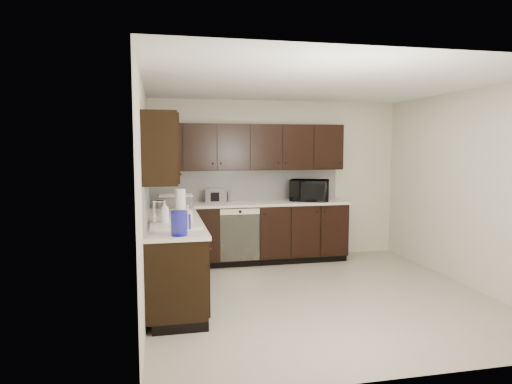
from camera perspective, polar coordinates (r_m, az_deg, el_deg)
floor at (r=5.67m, az=7.75°, el=-12.69°), size 4.00×4.00×0.00m
ceiling at (r=5.42m, az=8.12°, el=13.22°), size 4.00×4.00×0.00m
wall_back at (r=7.31m, az=2.56°, el=1.54°), size 4.00×0.02×2.50m
wall_left at (r=5.08m, az=-13.76°, el=-0.51°), size 0.02×4.00×2.50m
wall_right at (r=6.37m, az=25.08°, el=0.36°), size 0.02×4.00×2.50m
wall_front at (r=3.61m, az=18.87°, el=-3.21°), size 4.00×0.02×2.50m
lower_cabinets at (r=6.37m, az=-4.27°, el=-6.72°), size 3.00×2.80×0.90m
countertop at (r=6.28m, az=-4.32°, el=-2.21°), size 3.03×2.83×0.04m
backsplash at (r=6.43m, az=-6.44°, el=0.29°), size 3.00×2.80×0.48m
upper_cabinets at (r=6.30m, az=-5.35°, el=5.57°), size 3.00×2.80×0.70m
dishwasher at (r=6.68m, az=-2.02°, el=-4.95°), size 0.58×0.04×0.78m
sink at (r=5.13m, az=-10.09°, el=-4.56°), size 0.54×0.82×0.42m
microwave at (r=7.12m, az=6.69°, el=0.21°), size 0.70×0.60×0.33m
soap_bottle_a at (r=5.25m, az=-8.51°, el=-2.64°), size 0.11×0.11×0.18m
soap_bottle_b at (r=5.09m, az=-11.35°, el=-2.49°), size 0.13×0.13×0.26m
toaster_oven at (r=6.87m, az=-4.75°, el=-0.49°), size 0.40×0.36×0.20m
storage_bin at (r=6.45m, az=-9.98°, el=-1.13°), size 0.49×0.41×0.17m
blue_pitcher at (r=4.42m, az=-9.58°, el=-3.88°), size 0.20×0.20×0.24m
teal_tumbler at (r=6.45m, az=-9.19°, el=-0.97°), size 0.10×0.10×0.20m
paper_towel_roll at (r=5.90m, az=-9.45°, el=-1.11°), size 0.15×0.15×0.30m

